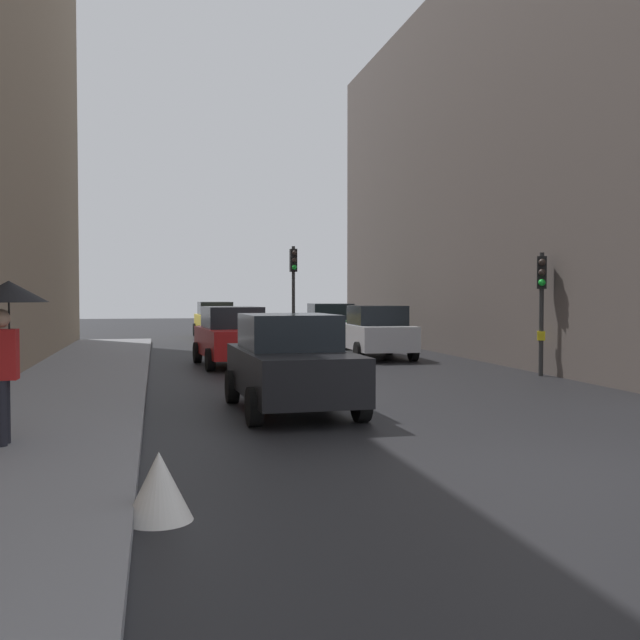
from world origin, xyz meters
name	(u,v)px	position (x,y,z in m)	size (l,w,h in m)	color
ground_plane	(576,470)	(0.00, 0.00, 0.00)	(120.00, 120.00, 0.00)	black
sidewalk_kerb	(56,408)	(-6.70, 6.00, 0.08)	(3.10, 40.00, 0.16)	gray
building_facade_right	(588,175)	(11.15, 17.51, 6.66)	(12.00, 26.67, 13.31)	#5B514C
traffic_light_far_median	(294,279)	(0.02, 18.94, 2.69)	(0.24, 0.43, 3.90)	#2D2D2D
traffic_light_mid_street	(542,291)	(4.84, 9.58, 2.22)	(0.35, 0.45, 3.21)	#2D2D2D
car_silver_hatchback	(375,332)	(2.22, 15.81, 0.88)	(2.10, 4.24, 1.76)	#BCBCC1
car_green_estate	(329,325)	(2.04, 21.78, 0.88)	(2.18, 4.28, 1.76)	#2D6038
car_dark_suv	(291,363)	(-2.56, 5.23, 0.88)	(2.12, 4.25, 1.76)	black
car_yellow_taxi	(215,319)	(-2.03, 29.53, 0.88)	(2.11, 4.25, 1.76)	yellow
car_red_sedan	(233,336)	(-2.69, 14.14, 0.88)	(2.27, 4.32, 1.76)	red
pedestrian_with_umbrella	(7,316)	(-6.84, 2.28, 1.84)	(1.00, 1.00, 2.14)	black
warning_sign_triangle	(159,486)	(-4.93, -0.97, 0.33)	(0.64, 0.64, 0.65)	silver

